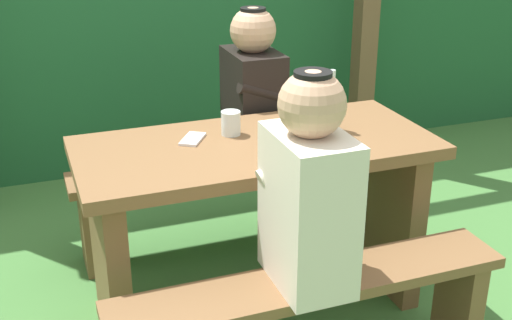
# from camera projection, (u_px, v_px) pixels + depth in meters

# --- Properties ---
(ground_plane) EXTENTS (12.00, 12.00, 0.00)m
(ground_plane) POSITION_uv_depth(u_px,v_px,m) (256.00, 303.00, 2.86)
(ground_plane) COLOR #437839
(picnic_table) EXTENTS (1.40, 0.64, 0.75)m
(picnic_table) POSITION_uv_depth(u_px,v_px,m) (256.00, 197.00, 2.67)
(picnic_table) COLOR brown
(picnic_table) RESTS_ON ground_plane
(bench_near) EXTENTS (1.40, 0.24, 0.45)m
(bench_near) POSITION_uv_depth(u_px,v_px,m) (311.00, 310.00, 2.27)
(bench_near) COLOR brown
(bench_near) RESTS_ON ground_plane
(bench_far) EXTENTS (1.40, 0.24, 0.45)m
(bench_far) POSITION_uv_depth(u_px,v_px,m) (217.00, 186.00, 3.21)
(bench_far) COLOR brown
(bench_far) RESTS_ON ground_plane
(person_white_shirt) EXTENTS (0.25, 0.35, 0.72)m
(person_white_shirt) POSITION_uv_depth(u_px,v_px,m) (309.00, 190.00, 2.09)
(person_white_shirt) COLOR silver
(person_white_shirt) RESTS_ON bench_near
(person_black_coat) EXTENTS (0.25, 0.35, 0.72)m
(person_black_coat) POSITION_uv_depth(u_px,v_px,m) (253.00, 91.00, 3.09)
(person_black_coat) COLOR black
(person_black_coat) RESTS_ON bench_far
(drinking_glass) EXTENTS (0.08, 0.08, 0.10)m
(drinking_glass) POSITION_uv_depth(u_px,v_px,m) (231.00, 123.00, 2.63)
(drinking_glass) COLOR silver
(drinking_glass) RESTS_ON picnic_table
(bottle_left) EXTENTS (0.06, 0.06, 0.24)m
(bottle_left) POSITION_uv_depth(u_px,v_px,m) (309.00, 117.00, 2.55)
(bottle_left) COLOR silver
(bottle_left) RESTS_ON picnic_table
(bottle_right) EXTENTS (0.06, 0.06, 0.25)m
(bottle_right) POSITION_uv_depth(u_px,v_px,m) (331.00, 106.00, 2.66)
(bottle_right) COLOR silver
(bottle_right) RESTS_ON picnic_table
(cell_phone) EXTENTS (0.13, 0.16, 0.01)m
(cell_phone) POSITION_uv_depth(u_px,v_px,m) (193.00, 139.00, 2.59)
(cell_phone) COLOR silver
(cell_phone) RESTS_ON picnic_table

